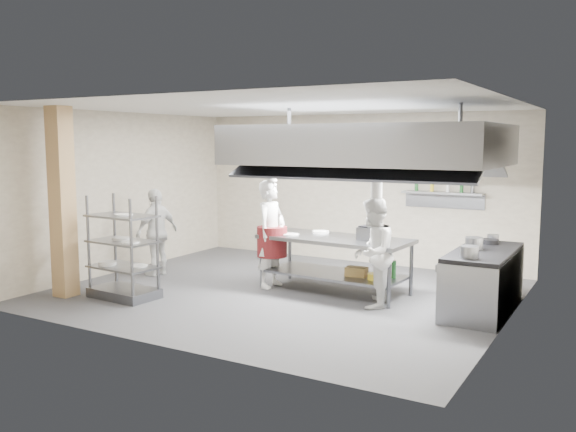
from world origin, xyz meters
The scene contains 23 objects.
floor centered at (0.00, 0.00, 0.00)m, with size 7.00×7.00×0.00m, color #323234.
ceiling centered at (0.00, 0.00, 3.00)m, with size 7.00×7.00×0.00m, color silver.
wall_back centered at (0.00, 3.00, 1.50)m, with size 7.00×7.00×0.00m, color #A0947F.
wall_left centered at (-3.50, 0.00, 1.50)m, with size 6.00×6.00×0.00m, color #A0947F.
wall_right centered at (3.50, 0.00, 1.50)m, with size 6.00×6.00×0.00m, color #A0947F.
column centered at (-2.90, -1.90, 1.50)m, with size 0.30×0.30×3.00m, color tan.
exhaust_hood centered at (1.30, 0.40, 2.40)m, with size 4.00×2.50×0.60m, color gray.
hood_strip_a centered at (0.40, 0.40, 2.08)m, with size 1.60×0.12×0.04m, color white.
hood_strip_b centered at (2.20, 0.40, 2.08)m, with size 1.60×0.12×0.04m, color white.
wall_shelf centered at (1.80, 2.84, 1.50)m, with size 1.50×0.28×0.04m, color gray.
island centered at (0.72, 0.45, 0.46)m, with size 2.47×1.03×0.91m, color gray, non-canonical shape.
island_worktop centered at (0.72, 0.45, 0.88)m, with size 2.47×1.03×0.06m, color gray.
island_undershelf centered at (0.72, 0.45, 0.30)m, with size 2.27×0.93×0.04m, color slate.
pass_rack centered at (-2.01, -1.52, 0.81)m, with size 1.08×0.63×1.62m, color gray, non-canonical shape.
cooking_range centered at (3.08, 0.50, 0.42)m, with size 0.80×2.00×0.84m, color slate.
range_top centered at (3.08, 0.50, 0.87)m, with size 0.78×1.96×0.06m, color black.
chef_head centered at (-0.37, 0.26, 0.90)m, with size 0.66×0.43×1.81m, color silver.
chef_line centered at (1.60, -0.08, 0.82)m, with size 0.80×0.62×1.64m, color silver.
chef_plating centered at (-2.66, -0.01, 0.80)m, with size 0.94×0.39×1.60m, color silver.
griddle centered at (1.38, 0.45, 1.01)m, with size 0.42×0.33×0.20m, color slate.
wicker_basket centered at (1.14, 0.40, 0.39)m, with size 0.33×0.23×0.15m, color olive.
stockpot centered at (2.94, 0.49, 0.99)m, with size 0.26×0.26×0.18m, color gray.
plate_stack centered at (-2.01, -1.52, 0.52)m, with size 0.28×0.28×0.05m, color white.
Camera 1 is at (4.91, -8.41, 2.46)m, focal length 38.00 mm.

